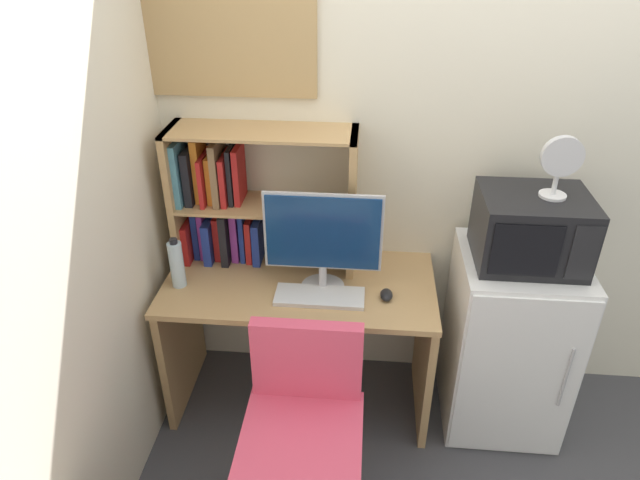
# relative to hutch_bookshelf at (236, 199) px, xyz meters

# --- Properties ---
(wall_back) EXTENTS (6.40, 0.04, 2.60)m
(wall_back) POSITION_rel_hutch_bookshelf_xyz_m (1.64, 0.14, 0.23)
(wall_back) COLOR silver
(wall_back) RESTS_ON ground_plane
(desk) EXTENTS (1.27, 0.63, 0.74)m
(desk) POSITION_rel_hutch_bookshelf_xyz_m (0.32, -0.19, -0.55)
(desk) COLOR tan
(desk) RESTS_ON ground_plane
(hutch_bookshelf) EXTENTS (0.86, 0.27, 0.67)m
(hutch_bookshelf) POSITION_rel_hutch_bookshelf_xyz_m (0.00, 0.00, 0.00)
(hutch_bookshelf) COLOR tan
(hutch_bookshelf) RESTS_ON desk
(monitor) EXTENTS (0.52, 0.20, 0.48)m
(monitor) POSITION_rel_hutch_bookshelf_xyz_m (0.43, -0.24, -0.05)
(monitor) COLOR #B7B7BC
(monitor) RESTS_ON desk
(keyboard) EXTENTS (0.40, 0.16, 0.02)m
(keyboard) POSITION_rel_hutch_bookshelf_xyz_m (0.43, -0.32, -0.31)
(keyboard) COLOR silver
(keyboard) RESTS_ON desk
(computer_mouse) EXTENTS (0.06, 0.09, 0.04)m
(computer_mouse) POSITION_rel_hutch_bookshelf_xyz_m (0.73, -0.29, -0.30)
(computer_mouse) COLOR black
(computer_mouse) RESTS_ON desk
(water_bottle) EXTENTS (0.06, 0.06, 0.25)m
(water_bottle) POSITION_rel_hutch_bookshelf_xyz_m (-0.23, -0.27, -0.21)
(water_bottle) COLOR silver
(water_bottle) RESTS_ON desk
(mini_fridge) EXTENTS (0.54, 0.55, 0.93)m
(mini_fridge) POSITION_rel_hutch_bookshelf_xyz_m (1.32, -0.20, -0.60)
(mini_fridge) COLOR white
(mini_fridge) RESTS_ON ground_plane
(microwave) EXTENTS (0.45, 0.38, 0.31)m
(microwave) POSITION_rel_hutch_bookshelf_xyz_m (1.32, -0.20, 0.01)
(microwave) COLOR black
(microwave) RESTS_ON mini_fridge
(desk_fan) EXTENTS (0.16, 0.11, 0.26)m
(desk_fan) POSITION_rel_hutch_bookshelf_xyz_m (1.38, -0.20, 0.32)
(desk_fan) COLOR silver
(desk_fan) RESTS_ON microwave
(desk_chair) EXTENTS (0.53, 0.53, 0.89)m
(desk_chair) POSITION_rel_hutch_bookshelf_xyz_m (0.41, -0.84, -0.67)
(desk_chair) COLOR black
(desk_chair) RESTS_ON ground_plane
(wall_corkboard) EXTENTS (0.78, 0.02, 0.50)m
(wall_corkboard) POSITION_rel_hutch_bookshelf_xyz_m (-0.01, 0.11, 0.71)
(wall_corkboard) COLOR tan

